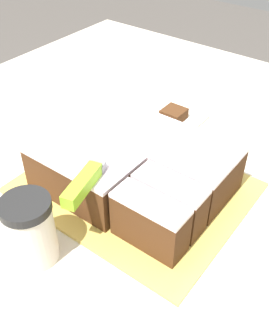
# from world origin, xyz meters

# --- Properties ---
(countertop) EXTENTS (1.40, 1.10, 0.90)m
(countertop) POSITION_xyz_m (0.00, 0.00, 0.45)
(countertop) COLOR beige
(countertop) RESTS_ON ground_plane
(cake_board) EXTENTS (0.32, 0.39, 0.01)m
(cake_board) POSITION_xyz_m (0.02, -0.09, 0.90)
(cake_board) COLOR gold
(cake_board) RESTS_ON countertop
(cake) EXTENTS (0.24, 0.31, 0.09)m
(cake) POSITION_xyz_m (0.02, -0.09, 0.95)
(cake) COLOR #472814
(cake) RESTS_ON cake_board
(knife) EXTENTS (0.27, 0.09, 0.02)m
(knife) POSITION_xyz_m (-0.08, -0.09, 1.00)
(knife) COLOR silver
(knife) RESTS_ON cake
(coffee_cup) EXTENTS (0.07, 0.07, 0.11)m
(coffee_cup) POSITION_xyz_m (-0.19, -0.06, 0.96)
(coffee_cup) COLOR beige
(coffee_cup) RESTS_ON countertop
(paper_napkin) EXTENTS (0.12, 0.12, 0.01)m
(paper_napkin) POSITION_xyz_m (0.26, -0.02, 0.90)
(paper_napkin) COLOR white
(paper_napkin) RESTS_ON countertop
(brownie) EXTENTS (0.05, 0.05, 0.02)m
(brownie) POSITION_xyz_m (0.26, -0.02, 0.92)
(brownie) COLOR #472814
(brownie) RESTS_ON paper_napkin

